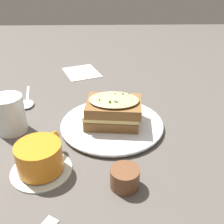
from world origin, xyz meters
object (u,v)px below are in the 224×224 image
at_px(spoon, 27,103).
at_px(dinner_plate, 112,124).
at_px(condiment_pot, 125,178).
at_px(water_glass, 9,114).
at_px(napkin, 82,72).
at_px(sandwich, 113,111).
at_px(teacup_with_saucer, 40,158).

bearing_deg(spoon, dinner_plate, 140.79).
bearing_deg(spoon, condiment_pot, 116.88).
height_order(water_glass, napkin, water_glass).
bearing_deg(napkin, dinner_plate, 15.71).
relative_size(sandwich, napkin, 1.02).
relative_size(spoon, condiment_pot, 3.07).
relative_size(dinner_plate, sandwich, 1.79).
relative_size(sandwich, teacup_with_saucer, 1.07).
bearing_deg(water_glass, spoon, -179.95).
height_order(dinner_plate, teacup_with_saucer, teacup_with_saucer).
xyz_separation_m(dinner_plate, napkin, (-0.37, -0.11, -0.01)).
bearing_deg(sandwich, condiment_pot, 4.64).
relative_size(dinner_plate, teacup_with_saucer, 1.91).
xyz_separation_m(sandwich, teacup_with_saucer, (0.15, -0.15, -0.02)).
xyz_separation_m(sandwich, spoon, (-0.13, -0.25, -0.04)).
distance_m(teacup_with_saucer, condiment_pot, 0.17).
bearing_deg(condiment_pot, napkin, -167.91).
bearing_deg(teacup_with_saucer, spoon, 40.03).
distance_m(dinner_plate, water_glass, 0.25).
distance_m(teacup_with_saucer, napkin, 0.53).
bearing_deg(napkin, spoon, -30.05).
bearing_deg(napkin, condiment_pot, 12.09).
bearing_deg(dinner_plate, teacup_with_saucer, -42.84).
distance_m(spoon, napkin, 0.28).
distance_m(teacup_with_saucer, water_glass, 0.18).
xyz_separation_m(water_glass, spoon, (-0.14, -0.00, -0.04)).
xyz_separation_m(teacup_with_saucer, water_glass, (-0.15, -0.10, 0.02)).
distance_m(spoon, condiment_pot, 0.42).
distance_m(dinner_plate, sandwich, 0.04).
relative_size(dinner_plate, napkin, 1.82).
height_order(dinner_plate, spoon, dinner_plate).
height_order(sandwich, napkin, sandwich).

